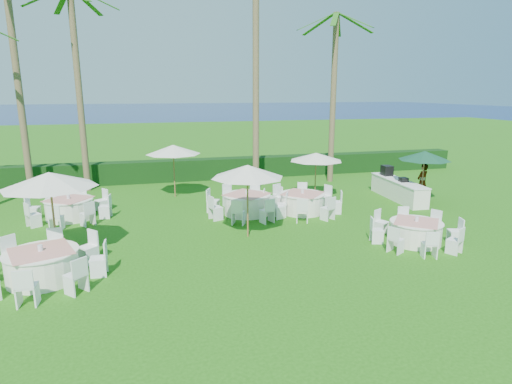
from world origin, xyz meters
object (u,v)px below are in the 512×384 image
banquet_table_a (42,265)px  staff_person (422,182)px  banquet_table_d (69,208)px  buffet_table (398,189)px  umbrella_a (49,180)px  umbrella_d (316,157)px  umbrella_green (425,156)px  banquet_table_f (302,202)px  umbrella_c (173,150)px  banquet_table_e (247,203)px  umbrella_b (247,171)px  banquet_table_c (416,232)px

banquet_table_a → staff_person: size_ratio=1.94×
banquet_table_d → buffet_table: size_ratio=0.82×
umbrella_a → umbrella_d: bearing=25.2°
umbrella_a → umbrella_green: (15.14, 3.03, -0.27)m
banquet_table_f → umbrella_d: size_ratio=1.29×
banquet_table_f → staff_person: bearing=5.5°
umbrella_c → umbrella_d: bearing=-17.0°
umbrella_green → staff_person: umbrella_green is taller
umbrella_a → staff_person: 15.93m
banquet_table_f → umbrella_green: 6.20m
banquet_table_e → umbrella_green: (8.30, -0.18, 1.74)m
umbrella_b → umbrella_d: (4.46, 4.63, -0.34)m
umbrella_c → umbrella_b: bearing=-72.7°
umbrella_a → banquet_table_e: bearing=25.1°
banquet_table_e → umbrella_b: umbrella_b is taller
umbrella_b → staff_person: size_ratio=1.49×
umbrella_a → umbrella_b: 6.22m
banquet_table_c → umbrella_a: size_ratio=1.08×
banquet_table_f → umbrella_d: (1.47, 2.15, 1.58)m
banquet_table_d → banquet_table_e: 7.22m
banquet_table_f → staff_person: (6.27, 0.60, 0.43)m
buffet_table → banquet_table_d: bearing=178.1°
umbrella_green → buffet_table: umbrella_green is taller
banquet_table_f → banquet_table_e: bearing=171.8°
banquet_table_c → umbrella_b: umbrella_b is taller
banquet_table_e → banquet_table_d: bearing=170.6°
banquet_table_f → umbrella_a: 9.85m
buffet_table → staff_person: 1.16m
banquet_table_c → umbrella_b: bearing=158.9°
banquet_table_d → umbrella_d: bearing=3.3°
banquet_table_d → buffet_table: buffet_table is taller
umbrella_b → umbrella_c: (-2.07, 6.62, -0.03)m
umbrella_b → umbrella_green: umbrella_b is taller
umbrella_c → staff_person: (11.33, -3.54, -1.46)m
banquet_table_f → umbrella_c: (-5.06, 4.14, 1.90)m
umbrella_green → banquet_table_d: bearing=175.0°
umbrella_b → staff_person: bearing=18.4°
banquet_table_f → banquet_table_c: bearing=-62.4°
umbrella_a → umbrella_b: umbrella_a is taller
banquet_table_a → umbrella_b: size_ratio=1.30×
umbrella_a → staff_person: umbrella_a is taller
buffet_table → staff_person: staff_person is taller
banquet_table_c → banquet_table_f: bearing=117.6°
banquet_table_a → umbrella_green: bearing=17.2°
umbrella_a → staff_person: (15.47, 3.47, -1.60)m
banquet_table_e → umbrella_d: 4.50m
banquet_table_c → banquet_table_d: size_ratio=0.91×
banquet_table_f → umbrella_a: umbrella_a is taller
banquet_table_c → buffet_table: bearing=62.8°
banquet_table_a → staff_person: staff_person is taller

